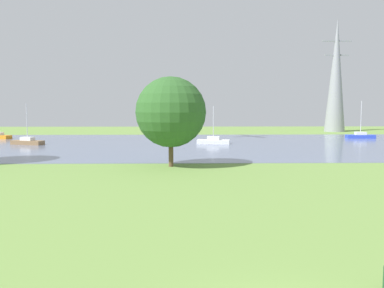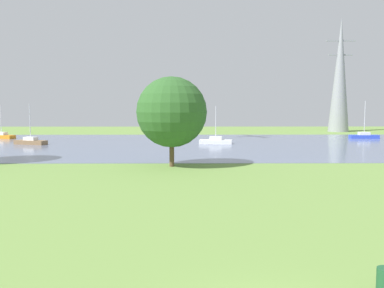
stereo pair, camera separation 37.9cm
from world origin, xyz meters
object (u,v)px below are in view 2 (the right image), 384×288
at_px(sailboat_orange, 2,136).
at_px(sailboat_white, 216,141).
at_px(electricity_pylon, 340,75).
at_px(sailboat_brown, 31,141).
at_px(tree_mid_shore, 172,112).
at_px(sailboat_blue, 364,136).

xyz_separation_m(sailboat_orange, sailboat_white, (36.27, -10.35, -0.00)).
bearing_deg(sailboat_orange, electricity_pylon, 15.97).
height_order(sailboat_brown, tree_mid_shore, tree_mid_shore).
relative_size(sailboat_brown, tree_mid_shore, 0.71).
distance_m(sailboat_brown, tree_mid_shore, 30.98).
height_order(sailboat_blue, tree_mid_shore, tree_mid_shore).
distance_m(sailboat_orange, sailboat_white, 37.71).
bearing_deg(sailboat_brown, sailboat_orange, 129.91).
height_order(sailboat_blue, sailboat_orange, sailboat_blue).
bearing_deg(sailboat_brown, tree_mid_shore, -45.57).
bearing_deg(sailboat_white, sailboat_orange, 164.08).
xyz_separation_m(sailboat_orange, electricity_pylon, (65.02, 18.60, 11.81)).
height_order(sailboat_orange, sailboat_white, sailboat_orange).
height_order(tree_mid_shore, electricity_pylon, electricity_pylon).
relative_size(sailboat_white, sailboat_brown, 0.94).
distance_m(sailboat_blue, sailboat_white, 28.05).
xyz_separation_m(sailboat_brown, tree_mid_shore, (21.45, -21.88, 4.58)).
bearing_deg(electricity_pylon, sailboat_brown, -151.98).
bearing_deg(sailboat_blue, sailboat_white, -159.43).
relative_size(sailboat_orange, electricity_pylon, 0.24).
bearing_deg(sailboat_blue, sailboat_orange, 179.55).
distance_m(tree_mid_shore, electricity_pylon, 62.35).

